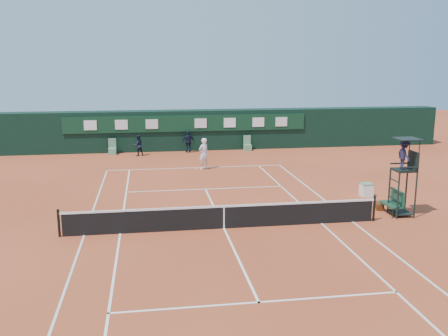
# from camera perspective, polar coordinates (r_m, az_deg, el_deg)

# --- Properties ---
(ground) EXTENTS (90.00, 90.00, 0.00)m
(ground) POSITION_cam_1_polar(r_m,az_deg,el_deg) (20.28, -0.01, -6.92)
(ground) COLOR #B34B2A
(ground) RESTS_ON ground
(court_lines) EXTENTS (11.05, 23.85, 0.01)m
(court_lines) POSITION_cam_1_polar(r_m,az_deg,el_deg) (20.28, -0.01, -6.91)
(court_lines) COLOR silver
(court_lines) RESTS_ON ground
(tennis_net) EXTENTS (12.90, 0.10, 1.10)m
(tennis_net) POSITION_cam_1_polar(r_m,az_deg,el_deg) (20.12, -0.01, -5.55)
(tennis_net) COLOR black
(tennis_net) RESTS_ON ground
(back_wall) EXTENTS (40.00, 1.65, 3.00)m
(back_wall) POSITION_cam_1_polar(r_m,az_deg,el_deg) (38.15, -4.32, 4.37)
(back_wall) COLOR black
(back_wall) RESTS_ON ground
(linesman_chair_left) EXTENTS (0.55, 0.50, 1.15)m
(linesman_chair_left) POSITION_cam_1_polar(r_m,az_deg,el_deg) (37.07, -12.64, 2.02)
(linesman_chair_left) COLOR #609370
(linesman_chair_left) RESTS_ON ground
(linesman_chair_right) EXTENTS (0.55, 0.50, 1.15)m
(linesman_chair_right) POSITION_cam_1_polar(r_m,az_deg,el_deg) (37.71, 2.70, 2.47)
(linesman_chair_right) COLOR #5F9165
(linesman_chair_right) RESTS_ON ground
(umpire_chair) EXTENTS (0.96, 0.95, 3.42)m
(umpire_chair) POSITION_cam_1_polar(r_m,az_deg,el_deg) (22.66, 19.92, 0.81)
(umpire_chair) COLOR black
(umpire_chair) RESTS_ON ground
(player_bench) EXTENTS (0.56, 1.20, 1.10)m
(player_bench) POSITION_cam_1_polar(r_m,az_deg,el_deg) (23.18, 18.88, -3.61)
(player_bench) COLOR #173A25
(player_bench) RESTS_ON ground
(tennis_bag) EXTENTS (0.54, 0.80, 0.28)m
(tennis_bag) POSITION_cam_1_polar(r_m,az_deg,el_deg) (23.94, 17.34, -4.15)
(tennis_bag) COLOR black
(tennis_bag) RESTS_ON ground
(cooler) EXTENTS (0.57, 0.57, 0.65)m
(cooler) POSITION_cam_1_polar(r_m,az_deg,el_deg) (25.99, 15.96, -2.37)
(cooler) COLOR white
(cooler) RESTS_ON ground
(tennis_ball) EXTENTS (0.07, 0.07, 0.07)m
(tennis_ball) POSITION_cam_1_polar(r_m,az_deg,el_deg) (29.09, 2.15, -0.98)
(tennis_ball) COLOR yellow
(tennis_ball) RESTS_ON ground
(player) EXTENTS (0.86, 0.78, 1.96)m
(player) POSITION_cam_1_polar(r_m,az_deg,el_deg) (31.08, -2.34, 1.65)
(player) COLOR white
(player) RESTS_ON ground
(ball_kid_left) EXTENTS (0.89, 0.80, 1.50)m
(ball_kid_left) POSITION_cam_1_polar(r_m,az_deg,el_deg) (36.10, -9.78, 2.57)
(ball_kid_left) COLOR black
(ball_kid_left) RESTS_ON ground
(ball_kid_right) EXTENTS (1.00, 0.53, 1.62)m
(ball_kid_right) POSITION_cam_1_polar(r_m,az_deg,el_deg) (36.94, -4.07, 3.03)
(ball_kid_right) COLOR black
(ball_kid_right) RESTS_ON ground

